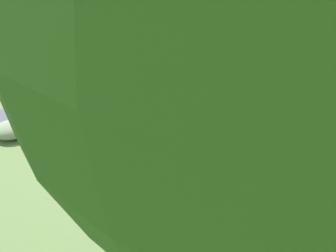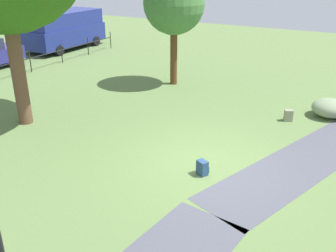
# 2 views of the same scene
# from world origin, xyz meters

# --- Properties ---
(ground_plane) EXTENTS (48.00, 48.00, 0.00)m
(ground_plane) POSITION_xyz_m (0.00, 0.00, 0.00)
(ground_plane) COLOR #5E7742
(footpath_segment_mid) EXTENTS (8.11, 4.27, 0.01)m
(footpath_segment_mid) POSITION_xyz_m (1.71, -2.46, 0.00)
(footpath_segment_mid) COLOR #4D4E59
(footpath_segment_mid) RESTS_ON ground
(young_tree_near_path) EXTENTS (2.61, 2.61, 4.82)m
(young_tree_near_path) POSITION_xyz_m (6.14, 4.30, 3.48)
(young_tree_near_path) COLOR brown
(young_tree_near_path) RESTS_ON ground
(lawn_boulder) EXTENTS (1.72, 1.71, 0.64)m
(lawn_boulder) POSITION_xyz_m (5.34, -2.47, 0.32)
(lawn_boulder) COLOR gray
(lawn_boulder) RESTS_ON ground
(backpack_by_boulder) EXTENTS (0.34, 0.34, 0.40)m
(backpack_by_boulder) POSITION_xyz_m (4.22, -1.28, 0.19)
(backpack_by_boulder) COLOR gray
(backpack_by_boulder) RESTS_ON ground
(spare_backpack_on_lawn) EXTENTS (0.34, 0.34, 0.40)m
(spare_backpack_on_lawn) POSITION_xyz_m (-0.58, -0.17, 0.19)
(spare_backpack_on_lawn) COLOR navy
(spare_backpack_on_lawn) RESTS_ON ground
(delivery_van) EXTENTS (5.44, 2.57, 2.30)m
(delivery_van) POSITION_xyz_m (9.49, 14.02, 1.27)
(delivery_van) COLOR navy
(delivery_van) RESTS_ON ground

